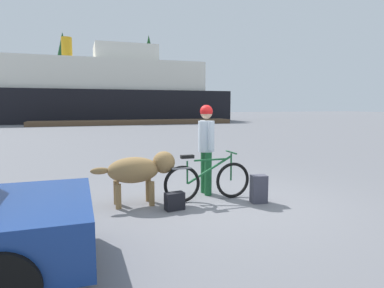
{
  "coord_description": "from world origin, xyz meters",
  "views": [
    {
      "loc": [
        -2.53,
        -5.36,
        1.76
      ],
      "look_at": [
        -0.29,
        1.18,
        0.96
      ],
      "focal_mm": 31.03,
      "sensor_mm": 36.0,
      "label": 1
    }
  ],
  "objects_px": {
    "person_cyclist": "(206,140)",
    "backpack": "(259,189)",
    "handbag_pannier": "(175,201)",
    "ferry_boat": "(102,93)",
    "bicycle": "(207,181)",
    "dog": "(140,170)"
  },
  "relations": [
    {
      "from": "person_cyclist",
      "to": "handbag_pannier",
      "type": "bearing_deg",
      "value": -138.24
    },
    {
      "from": "bicycle",
      "to": "ferry_boat",
      "type": "distance_m",
      "value": 33.17
    },
    {
      "from": "backpack",
      "to": "dog",
      "type": "bearing_deg",
      "value": 163.8
    },
    {
      "from": "dog",
      "to": "handbag_pannier",
      "type": "xyz_separation_m",
      "value": [
        0.5,
        -0.51,
        -0.48
      ]
    },
    {
      "from": "bicycle",
      "to": "backpack",
      "type": "bearing_deg",
      "value": -28.21
    },
    {
      "from": "bicycle",
      "to": "handbag_pannier",
      "type": "height_order",
      "value": "bicycle"
    },
    {
      "from": "bicycle",
      "to": "ferry_boat",
      "type": "height_order",
      "value": "ferry_boat"
    },
    {
      "from": "handbag_pannier",
      "to": "ferry_boat",
      "type": "height_order",
      "value": "ferry_boat"
    },
    {
      "from": "dog",
      "to": "ferry_boat",
      "type": "relative_size",
      "value": 0.05
    },
    {
      "from": "person_cyclist",
      "to": "dog",
      "type": "distance_m",
      "value": 1.47
    },
    {
      "from": "person_cyclist",
      "to": "backpack",
      "type": "xyz_separation_m",
      "value": [
        0.68,
        -0.88,
        -0.82
      ]
    },
    {
      "from": "bicycle",
      "to": "person_cyclist",
      "type": "distance_m",
      "value": 0.84
    },
    {
      "from": "handbag_pannier",
      "to": "dog",
      "type": "bearing_deg",
      "value": 134.61
    },
    {
      "from": "person_cyclist",
      "to": "backpack",
      "type": "relative_size",
      "value": 3.5
    },
    {
      "from": "dog",
      "to": "backpack",
      "type": "xyz_separation_m",
      "value": [
        2.06,
        -0.6,
        -0.38
      ]
    },
    {
      "from": "dog",
      "to": "backpack",
      "type": "bearing_deg",
      "value": -16.2
    },
    {
      "from": "person_cyclist",
      "to": "ferry_boat",
      "type": "height_order",
      "value": "ferry_boat"
    },
    {
      "from": "handbag_pannier",
      "to": "bicycle",
      "type": "bearing_deg",
      "value": 25.55
    },
    {
      "from": "dog",
      "to": "handbag_pannier",
      "type": "distance_m",
      "value": 0.86
    },
    {
      "from": "person_cyclist",
      "to": "dog",
      "type": "height_order",
      "value": "person_cyclist"
    },
    {
      "from": "bicycle",
      "to": "person_cyclist",
      "type": "height_order",
      "value": "person_cyclist"
    },
    {
      "from": "person_cyclist",
      "to": "bicycle",
      "type": "bearing_deg",
      "value": -108.38
    }
  ]
}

